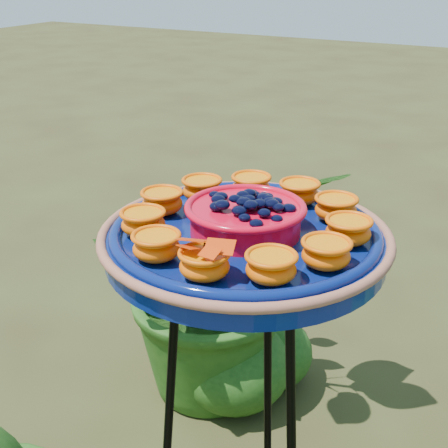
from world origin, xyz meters
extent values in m
torus|color=black|center=(-0.03, -0.02, 0.94)|extent=(0.30, 0.30, 0.02)
cylinder|color=black|center=(-0.05, 0.14, 0.47)|extent=(0.03, 0.09, 0.94)
cylinder|color=navy|center=(-0.03, -0.02, 0.97)|extent=(0.52, 0.52, 0.04)
torus|color=#A75D4B|center=(-0.03, -0.02, 0.99)|extent=(0.50, 0.50, 0.02)
torus|color=navy|center=(-0.03, -0.02, 1.00)|extent=(0.46, 0.46, 0.02)
cylinder|color=red|center=(-0.03, -0.02, 1.02)|extent=(0.20, 0.20, 0.05)
torus|color=red|center=(-0.03, -0.02, 1.04)|extent=(0.21, 0.21, 0.01)
ellipsoid|color=black|center=(-0.03, -0.02, 1.05)|extent=(0.17, 0.17, 0.03)
ellipsoid|color=#E25302|center=(0.13, 0.03, 1.01)|extent=(0.07, 0.07, 0.04)
cylinder|color=#FB9305|center=(0.13, 0.03, 1.03)|extent=(0.07, 0.07, 0.01)
ellipsoid|color=#E25302|center=(0.08, 0.11, 1.01)|extent=(0.07, 0.07, 0.04)
cylinder|color=#FB9305|center=(0.08, 0.11, 1.03)|extent=(0.07, 0.07, 0.01)
ellipsoid|color=#E25302|center=(0.00, 0.15, 1.01)|extent=(0.07, 0.07, 0.04)
cylinder|color=#FB9305|center=(0.00, 0.15, 1.03)|extent=(0.07, 0.07, 0.01)
ellipsoid|color=#E25302|center=(-0.10, 0.14, 1.01)|extent=(0.07, 0.07, 0.04)
cylinder|color=#FB9305|center=(-0.10, 0.14, 1.03)|extent=(0.07, 0.07, 0.01)
ellipsoid|color=#E25302|center=(-0.18, 0.08, 1.01)|extent=(0.07, 0.07, 0.04)
cylinder|color=#FB9305|center=(-0.18, 0.08, 1.03)|extent=(0.07, 0.07, 0.01)
ellipsoid|color=#E25302|center=(-0.21, -0.01, 1.01)|extent=(0.07, 0.07, 0.04)
cylinder|color=#FB9305|center=(-0.21, -0.01, 1.03)|extent=(0.07, 0.07, 0.01)
ellipsoid|color=#E25302|center=(-0.18, -0.11, 1.01)|extent=(0.07, 0.07, 0.04)
cylinder|color=#FB9305|center=(-0.18, -0.11, 1.03)|extent=(0.07, 0.07, 0.01)
ellipsoid|color=#E25302|center=(-0.11, -0.17, 1.01)|extent=(0.07, 0.07, 0.04)
cylinder|color=#FB9305|center=(-0.11, -0.17, 1.03)|extent=(0.07, 0.07, 0.01)
ellipsoid|color=#E25302|center=(-0.01, -0.19, 1.01)|extent=(0.07, 0.07, 0.04)
cylinder|color=#FB9305|center=(-0.01, -0.19, 1.03)|extent=(0.07, 0.07, 0.01)
ellipsoid|color=#E25302|center=(0.08, -0.15, 1.01)|extent=(0.07, 0.07, 0.04)
cylinder|color=#FB9305|center=(0.08, -0.15, 1.03)|extent=(0.07, 0.07, 0.01)
ellipsoid|color=#E25302|center=(0.13, -0.07, 1.01)|extent=(0.07, 0.07, 0.04)
cylinder|color=#FB9305|center=(0.13, -0.07, 1.03)|extent=(0.07, 0.07, 0.01)
cylinder|color=black|center=(-0.01, -0.19, 1.04)|extent=(0.02, 0.03, 0.00)
cube|color=#F44004|center=(-0.04, -0.18, 1.05)|extent=(0.05, 0.04, 0.01)
cube|color=#F44004|center=(0.01, -0.18, 1.05)|extent=(0.05, 0.04, 0.01)
imported|color=#1A4612|center=(-0.51, 0.72, 0.44)|extent=(1.05, 1.04, 0.88)
camera|label=1|loc=(0.40, -0.88, 1.44)|focal=50.00mm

